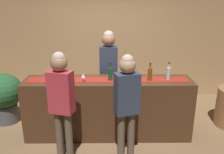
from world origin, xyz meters
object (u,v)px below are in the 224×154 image
at_px(bartender, 109,66).
at_px(potted_plant_tall, 5,95).
at_px(wine_glass_near_customer, 59,73).
at_px(customer_sipping, 127,98).
at_px(wine_glass_mid_counter, 83,76).
at_px(wine_bottle_clear, 168,73).
at_px(customer_browsing, 61,96).
at_px(wine_bottle_amber, 150,74).
at_px(wine_bottle_green, 110,74).

xyz_separation_m(bartender, potted_plant_tall, (-2.02, -0.10, -0.55)).
bearing_deg(bartender, potted_plant_tall, 3.67).
distance_m(wine_glass_near_customer, customer_sipping, 1.32).
height_order(wine_glass_mid_counter, bartender, bartender).
height_order(wine_bottle_clear, customer_sipping, customer_sipping).
relative_size(customer_browsing, potted_plant_tall, 1.67).
bearing_deg(wine_glass_mid_counter, wine_bottle_amber, 3.44).
xyz_separation_m(wine_bottle_amber, wine_bottle_green, (-0.66, 0.02, 0.00)).
bearing_deg(wine_bottle_clear, bartender, 149.87).
height_order(wine_bottle_clear, wine_glass_mid_counter, wine_bottle_clear).
bearing_deg(wine_glass_mid_counter, wine_bottle_clear, 4.29).
height_order(wine_bottle_amber, wine_bottle_green, same).
xyz_separation_m(wine_glass_mid_counter, potted_plant_tall, (-1.61, 0.59, -0.57)).
bearing_deg(wine_bottle_green, customer_browsing, -137.44).
bearing_deg(bartender, wine_bottle_clear, 150.68).
bearing_deg(wine_bottle_clear, customer_sipping, -137.88).
bearing_deg(wine_bottle_amber, wine_bottle_clear, 7.19).
xyz_separation_m(wine_bottle_green, customer_browsing, (-0.70, -0.65, -0.12)).
bearing_deg(customer_browsing, wine_glass_mid_counter, 81.70).
distance_m(wine_bottle_clear, wine_glass_near_customer, 1.84).
xyz_separation_m(wine_glass_mid_counter, bartender, (0.41, 0.69, -0.02)).
xyz_separation_m(wine_bottle_clear, bartender, (-1.01, 0.58, -0.03)).
bearing_deg(customer_sipping, wine_glass_near_customer, 130.41).
bearing_deg(wine_glass_mid_counter, customer_browsing, -114.63).
relative_size(wine_bottle_green, wine_glass_near_customer, 2.10).
xyz_separation_m(wine_glass_mid_counter, customer_sipping, (0.68, -0.57, -0.14)).
bearing_deg(wine_bottle_green, customer_sipping, -70.39).
bearing_deg(wine_bottle_green, wine_bottle_clear, 1.23).
bearing_deg(customer_browsing, wine_bottle_green, 58.89).
height_order(wine_bottle_amber, wine_glass_mid_counter, wine_bottle_amber).
bearing_deg(customer_sipping, wine_bottle_green, 93.09).
bearing_deg(wine_glass_near_customer, wine_glass_mid_counter, -19.73).
xyz_separation_m(wine_bottle_green, potted_plant_tall, (-2.05, 0.50, -0.58)).
bearing_deg(bartender, customer_browsing, 62.60).
bearing_deg(wine_glass_near_customer, wine_bottle_clear, -1.40).
height_order(wine_glass_near_customer, customer_sipping, customer_sipping).
relative_size(customer_sipping, customer_browsing, 0.98).
bearing_deg(customer_browsing, customer_sipping, 16.00).
bearing_deg(wine_bottle_amber, bartender, 137.73).
relative_size(wine_glass_near_customer, bartender, 0.08).
distance_m(wine_bottle_clear, customer_browsing, 1.81).
height_order(wine_glass_near_customer, potted_plant_tall, wine_glass_near_customer).
xyz_separation_m(wine_bottle_amber, wine_glass_near_customer, (-1.52, 0.09, -0.01)).
height_order(bartender, potted_plant_tall, bartender).
relative_size(wine_glass_mid_counter, customer_browsing, 0.09).
relative_size(wine_bottle_clear, customer_sipping, 0.18).
bearing_deg(customer_sipping, potted_plant_tall, 136.65).
relative_size(wine_bottle_green, bartender, 0.17).
bearing_deg(wine_bottle_amber, customer_sipping, -123.84).
xyz_separation_m(customer_sipping, customer_browsing, (-0.93, 0.01, 0.03)).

